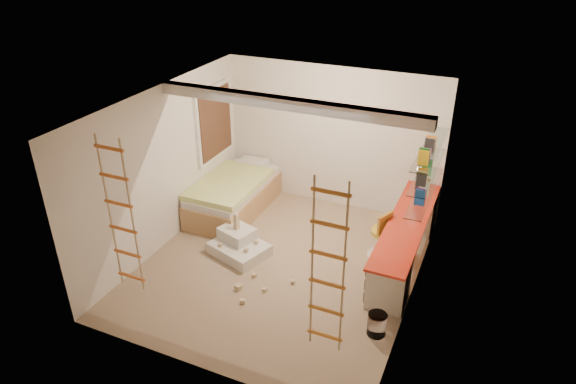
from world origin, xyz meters
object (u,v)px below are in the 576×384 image
at_px(bed, 234,195).
at_px(play_platform, 239,245).
at_px(swivel_chair, 384,242).
at_px(desk, 405,240).

height_order(bed, play_platform, bed).
distance_m(swivel_chair, play_platform, 2.30).
bearing_deg(bed, desk, -6.49).
distance_m(bed, play_platform, 1.38).
xyz_separation_m(swivel_chair, play_platform, (-2.16, -0.77, -0.16)).
xyz_separation_m(bed, swivel_chair, (2.88, -0.39, -0.02)).
height_order(swivel_chair, play_platform, swivel_chair).
distance_m(desk, play_platform, 2.61).
distance_m(desk, bed, 3.22).
xyz_separation_m(desk, play_platform, (-2.48, -0.80, -0.26)).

